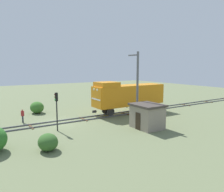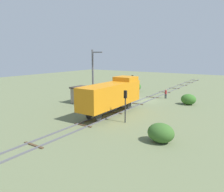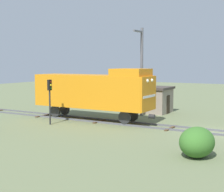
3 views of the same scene
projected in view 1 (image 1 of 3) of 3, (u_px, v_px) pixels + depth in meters
ground_plane at (59, 123)px, 26.80m from camera, size 118.88×118.88×0.00m
railway_track at (59, 122)px, 26.79m from camera, size 2.40×79.26×0.16m
locomotive at (128, 95)px, 32.02m from camera, size 2.90×11.60×4.60m
traffic_signal_near at (57, 104)px, 23.08m from camera, size 0.32×0.34×4.15m
traffic_signal_mid at (127, 92)px, 36.10m from camera, size 0.32×0.34×3.83m
worker_near_track at (23, 115)px, 26.71m from camera, size 0.38×0.38×1.70m
worker_by_signal at (142, 112)px, 28.32m from camera, size 0.38×0.38×1.70m
catenary_mast at (137, 86)px, 26.41m from camera, size 1.94×0.28×8.64m
relay_hut at (147, 116)px, 24.40m from camera, size 3.50×2.90×2.74m
bush_near at (37, 107)px, 32.24m from camera, size 2.36×1.93×1.72m
bush_far at (48, 142)px, 17.93m from camera, size 1.96×1.60×1.42m
bush_back at (124, 97)px, 42.87m from camera, size 2.47×2.02×1.80m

